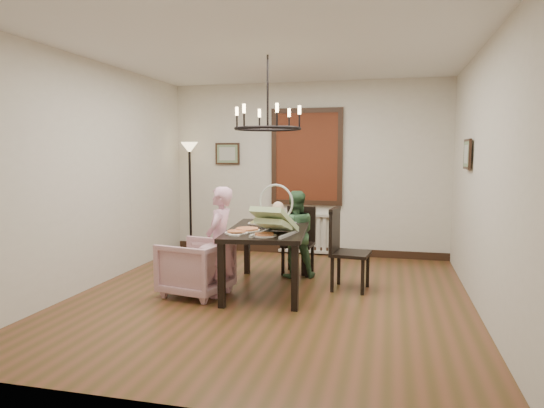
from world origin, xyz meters
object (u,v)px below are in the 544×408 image
at_px(floor_lamp, 190,199).
at_px(armchair, 196,267).
at_px(drinking_glass, 263,223).
at_px(chair_right, 351,249).
at_px(seated_man, 295,241).
at_px(elderly_woman, 220,251).
at_px(dining_table, 268,235).
at_px(chair_far, 298,241).
at_px(baby_bouncer, 275,217).

bearing_deg(floor_lamp, armchair, -65.51).
xyz_separation_m(armchair, drinking_glass, (0.71, 0.40, 0.50)).
bearing_deg(drinking_glass, chair_right, 13.58).
bearing_deg(chair_right, seated_man, 67.18).
relative_size(elderly_woman, floor_lamp, 0.59).
height_order(dining_table, chair_far, chair_far).
relative_size(dining_table, seated_man, 1.77).
distance_m(seated_man, floor_lamp, 2.35).
bearing_deg(seated_man, elderly_woman, 39.63).
bearing_deg(baby_bouncer, chair_far, 99.18).
distance_m(elderly_woman, floor_lamp, 2.61).
relative_size(elderly_woman, seated_man, 1.10).
bearing_deg(chair_far, dining_table, -99.47).
relative_size(dining_table, drinking_glass, 12.38).
relative_size(drinking_glass, floor_lamp, 0.08).
height_order(chair_far, drinking_glass, chair_far).
distance_m(seated_man, drinking_glass, 0.81).
bearing_deg(seated_man, armchair, 30.45).
bearing_deg(seated_man, drinking_glass, 51.43).
xyz_separation_m(chair_far, drinking_glass, (-0.27, -0.88, 0.37)).
distance_m(elderly_woman, drinking_glass, 0.63).
xyz_separation_m(chair_far, chair_right, (0.77, -0.63, 0.04)).
xyz_separation_m(dining_table, chair_far, (0.21, 0.88, -0.21)).
bearing_deg(chair_right, elderly_woman, 119.80).
xyz_separation_m(dining_table, drinking_glass, (-0.06, -0.00, 0.15)).
xyz_separation_m(chair_right, baby_bouncer, (-0.78, -0.68, 0.45)).
bearing_deg(elderly_woman, seated_man, 149.44).
xyz_separation_m(elderly_woman, baby_bouncer, (0.67, -0.06, 0.42)).
bearing_deg(baby_bouncer, seated_man, 99.47).
bearing_deg(baby_bouncer, floor_lamp, 140.87).
distance_m(dining_table, chair_far, 0.93).
height_order(dining_table, seated_man, seated_man).
relative_size(chair_far, seated_man, 0.96).
xyz_separation_m(chair_far, floor_lamp, (-2.01, 0.97, 0.44)).
xyz_separation_m(elderly_woman, seated_man, (0.68, 1.06, -0.05)).
bearing_deg(baby_bouncer, elderly_woman, -175.49).
distance_m(elderly_woman, baby_bouncer, 0.80).
bearing_deg(chair_far, seated_man, -88.53).
bearing_deg(floor_lamp, chair_far, -25.86).
height_order(elderly_woman, baby_bouncer, baby_bouncer).
relative_size(chair_far, floor_lamp, 0.51).
distance_m(dining_table, armchair, 0.94).
xyz_separation_m(dining_table, armchair, (-0.77, -0.40, -0.35)).
distance_m(chair_far, armchair, 1.62).
relative_size(chair_right, drinking_glass, 7.33).
relative_size(chair_right, armchair, 1.41).
relative_size(chair_right, baby_bouncer, 1.70).
distance_m(dining_table, floor_lamp, 2.59).
distance_m(chair_far, seated_man, 0.19).
xyz_separation_m(elderly_woman, drinking_glass, (0.42, 0.37, 0.30)).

